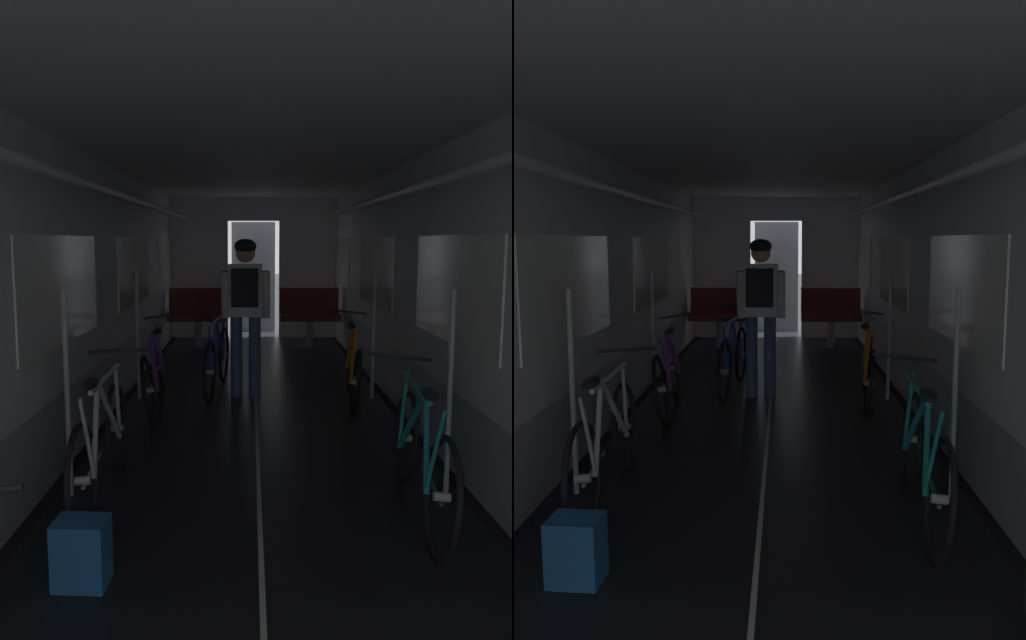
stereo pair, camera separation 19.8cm
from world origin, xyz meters
TOP-DOWN VIEW (x-y plane):
  - train_car_shell at (-0.00, 3.60)m, footprint 3.14×12.34m
  - bench_seat_far_left at (-0.90, 8.07)m, footprint 0.98×0.51m
  - bench_seat_far_right at (0.90, 8.07)m, footprint 0.98×0.51m
  - bicycle_purple at (-1.03, 4.21)m, footprint 0.44×1.70m
  - bicycle_orange at (1.03, 4.51)m, footprint 0.44×1.69m
  - bicycle_silver at (-1.03, 2.03)m, footprint 0.44×1.69m
  - bicycle_teal at (1.00, 1.78)m, footprint 0.44×1.69m
  - person_cyclist_aisle at (-0.11, 4.74)m, footprint 0.54×0.40m
  - bicycle_blue_in_aisle at (-0.44, 5.01)m, footprint 0.44×1.69m
  - backpack_on_floor at (-0.90, 1.00)m, footprint 0.27×0.22m

SIDE VIEW (x-z plane):
  - backpack_on_floor at x=-0.90m, z-range 0.00..0.34m
  - bicycle_purple at x=-1.03m, z-range -0.10..0.86m
  - bicycle_teal at x=1.00m, z-range -0.09..0.86m
  - bicycle_orange at x=1.03m, z-range -0.09..0.86m
  - bicycle_silver at x=-1.03m, z-range -0.09..0.86m
  - bicycle_blue_in_aisle at x=-0.44m, z-range -0.08..0.85m
  - bench_seat_far_left at x=-0.90m, z-range 0.09..1.04m
  - bench_seat_far_right at x=0.90m, z-range 0.09..1.04m
  - person_cyclist_aisle at x=-0.11m, z-range 0.21..1.94m
  - train_car_shell at x=0.00m, z-range 0.41..2.98m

